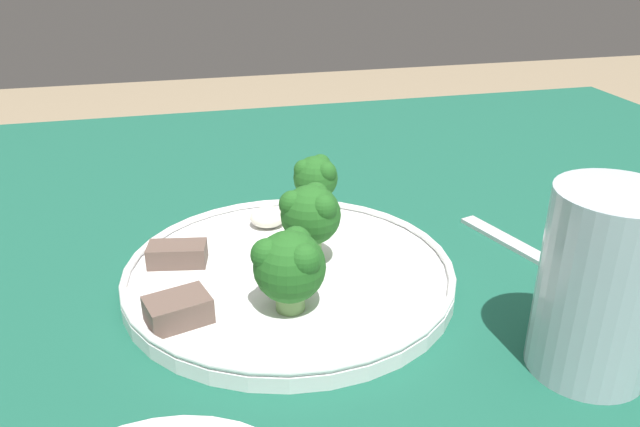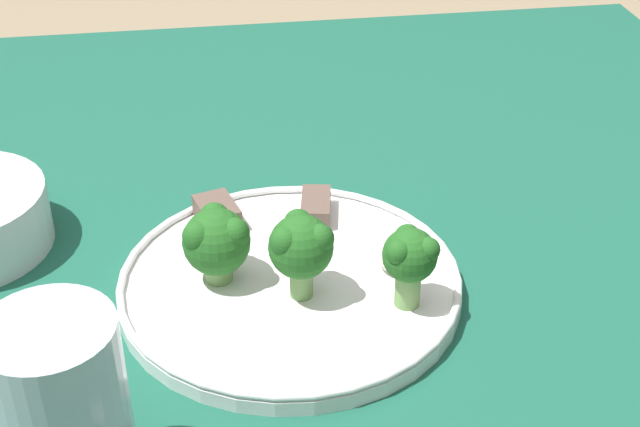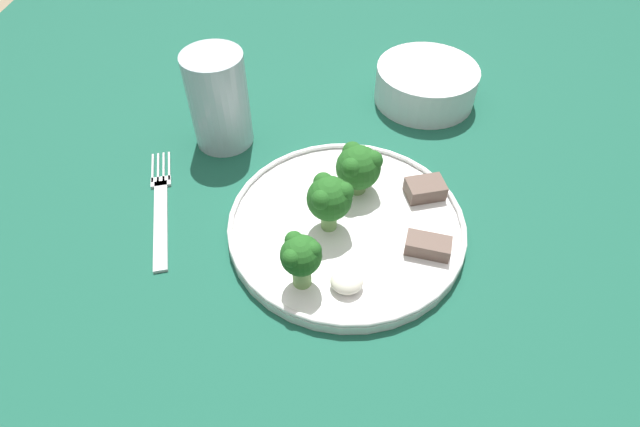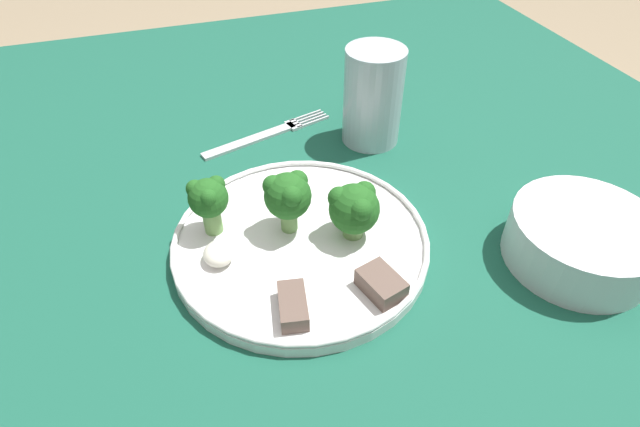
# 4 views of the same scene
# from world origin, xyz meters

# --- Properties ---
(table) EXTENTS (1.22, 1.15, 0.72)m
(table) POSITION_xyz_m (0.00, 0.00, 0.63)
(table) COLOR #195642
(table) RESTS_ON ground_plane
(dinner_plate) EXTENTS (0.26, 0.26, 0.02)m
(dinner_plate) POSITION_xyz_m (0.04, -0.05, 0.72)
(dinner_plate) COLOR white
(dinner_plate) RESTS_ON table
(drinking_glass) EXTENTS (0.08, 0.08, 0.12)m
(drinking_glass) POSITION_xyz_m (-0.13, 0.10, 0.77)
(drinking_glass) COLOR #B2C1CC
(drinking_glass) RESTS_ON table
(broccoli_floret_near_rim_left) EXTENTS (0.04, 0.04, 0.06)m
(broccoli_floret_near_rim_left) POSITION_xyz_m (-0.00, -0.13, 0.77)
(broccoli_floret_near_rim_left) COLOR #709E56
(broccoli_floret_near_rim_left) RESTS_ON dinner_plate
(broccoli_floret_center_left) EXTENTS (0.05, 0.05, 0.06)m
(broccoli_floret_center_left) POSITION_xyz_m (0.05, 0.01, 0.76)
(broccoli_floret_center_left) COLOR #709E56
(broccoli_floret_center_left) RESTS_ON dinner_plate
(broccoli_floret_back_left) EXTENTS (0.05, 0.05, 0.07)m
(broccoli_floret_back_left) POSITION_xyz_m (0.02, -0.05, 0.77)
(broccoli_floret_back_left) COLOR #709E56
(broccoli_floret_back_left) RESTS_ON dinner_plate
(meat_slice_front_slice) EXTENTS (0.05, 0.04, 0.02)m
(meat_slice_front_slice) POSITION_xyz_m (0.13, 0.01, 0.74)
(meat_slice_front_slice) COLOR brown
(meat_slice_front_slice) RESTS_ON dinner_plate
(meat_slice_middle_slice) EXTENTS (0.05, 0.03, 0.02)m
(meat_slice_middle_slice) POSITION_xyz_m (0.13, -0.08, 0.74)
(meat_slice_middle_slice) COLOR brown
(meat_slice_middle_slice) RESTS_ON dinner_plate
(sauce_dollop) EXTENTS (0.03, 0.03, 0.02)m
(sauce_dollop) POSITION_xyz_m (0.04, -0.13, 0.74)
(sauce_dollop) COLOR silver
(sauce_dollop) RESTS_ON dinner_plate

